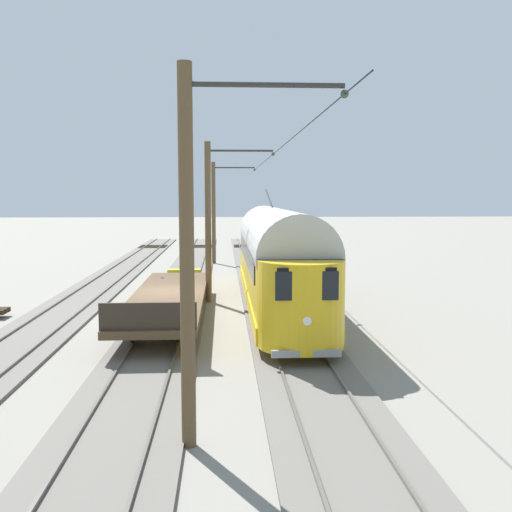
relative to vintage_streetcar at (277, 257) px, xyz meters
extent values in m
plane|color=gray|center=(4.44, 0.75, -2.26)|extent=(220.00, 220.00, 0.00)
cube|color=#666059|center=(0.00, 0.75, -2.21)|extent=(2.80, 80.00, 0.10)
cube|color=#59544C|center=(0.72, 0.75, -2.12)|extent=(0.07, 80.00, 0.08)
cube|color=#59544C|center=(-0.72, 0.75, -2.12)|extent=(0.07, 80.00, 0.08)
cube|color=#2D2316|center=(0.00, -31.25, -2.16)|extent=(2.50, 0.24, 0.08)
cube|color=#2D2316|center=(0.00, -30.60, -2.16)|extent=(2.50, 0.24, 0.08)
cube|color=#2D2316|center=(0.00, -29.95, -2.16)|extent=(2.50, 0.24, 0.08)
cube|color=#2D2316|center=(0.00, -29.30, -2.16)|extent=(2.50, 0.24, 0.08)
cube|color=#2D2316|center=(0.00, -28.65, -2.16)|extent=(2.50, 0.24, 0.08)
cube|color=#666059|center=(4.44, 0.75, -2.21)|extent=(2.80, 80.00, 0.10)
cube|color=#59544C|center=(5.15, 0.75, -2.12)|extent=(0.07, 80.00, 0.08)
cube|color=#59544C|center=(3.72, 0.75, -2.12)|extent=(0.07, 80.00, 0.08)
cube|color=#2D2316|center=(4.44, -31.25, -2.16)|extent=(2.50, 0.24, 0.08)
cube|color=#2D2316|center=(4.44, -30.60, -2.16)|extent=(2.50, 0.24, 0.08)
cube|color=#2D2316|center=(4.44, -29.95, -2.16)|extent=(2.50, 0.24, 0.08)
cube|color=#2D2316|center=(4.44, -29.30, -2.16)|extent=(2.50, 0.24, 0.08)
cube|color=#2D2316|center=(4.44, -28.65, -2.16)|extent=(2.50, 0.24, 0.08)
cube|color=#666059|center=(8.87, 0.75, -2.21)|extent=(2.80, 80.00, 0.10)
cube|color=#59544C|center=(9.59, 0.75, -2.12)|extent=(0.07, 80.00, 0.08)
cube|color=#59544C|center=(8.16, 0.75, -2.12)|extent=(0.07, 80.00, 0.08)
cube|color=#2D2316|center=(8.87, -31.25, -2.16)|extent=(2.50, 0.24, 0.08)
cube|color=#2D2316|center=(8.87, -30.60, -2.16)|extent=(2.50, 0.24, 0.08)
cube|color=#2D2316|center=(8.87, -29.95, -2.16)|extent=(2.50, 0.24, 0.08)
cube|color=#2D2316|center=(8.87, -29.30, -2.16)|extent=(2.50, 0.24, 0.08)
cube|color=#2D2316|center=(8.87, -28.65, -2.16)|extent=(2.50, 0.24, 0.08)
cube|color=gold|center=(0.00, -0.01, -1.56)|extent=(2.65, 15.26, 0.55)
cube|color=gold|center=(0.00, -0.01, -0.81)|extent=(2.55, 15.26, 0.95)
cube|color=gold|center=(0.00, -0.01, 0.19)|extent=(2.55, 15.26, 1.05)
cylinder|color=#B7B7B2|center=(0.00, -0.01, 0.72)|extent=(2.65, 14.96, 2.65)
cylinder|color=gold|center=(0.00, 7.58, -0.56)|extent=(2.55, 2.55, 2.55)
cylinder|color=gold|center=(0.00, -7.59, -0.56)|extent=(2.55, 2.55, 2.55)
cube|color=black|center=(0.00, 8.71, 0.45)|extent=(1.63, 0.08, 0.36)
cube|color=black|center=(0.00, 8.75, 0.14)|extent=(1.73, 0.06, 0.80)
cube|color=black|center=(1.29, -0.01, 0.19)|extent=(0.04, 12.82, 0.80)
cube|color=black|center=(-1.30, -0.01, 0.19)|extent=(0.04, 12.82, 0.80)
cylinder|color=silver|center=(0.00, 8.84, -0.81)|extent=(0.24, 0.06, 0.24)
cube|color=gray|center=(0.00, 8.77, -1.73)|extent=(1.94, 0.12, 0.20)
cylinder|color=black|center=(0.00, -4.26, 2.47)|extent=(0.07, 3.95, 0.92)
cylinder|color=black|center=(0.72, 4.88, -1.70)|extent=(0.10, 0.76, 0.76)
cylinder|color=black|center=(-0.72, 4.88, -1.70)|extent=(0.10, 0.76, 0.76)
cylinder|color=black|center=(0.72, -4.89, -1.70)|extent=(0.10, 0.76, 0.76)
cylinder|color=black|center=(-0.72, -4.89, -1.70)|extent=(0.10, 0.76, 0.76)
cube|color=brown|center=(4.44, 1.51, -1.41)|extent=(2.80, 12.62, 0.25)
cube|color=#33281E|center=(4.44, 7.62, -0.88)|extent=(2.80, 0.10, 0.80)
cylinder|color=black|center=(5.15, 5.93, -1.66)|extent=(0.10, 0.84, 0.84)
cylinder|color=black|center=(3.72, 5.93, -1.66)|extent=(0.10, 0.84, 0.84)
cylinder|color=black|center=(5.15, -2.90, -1.66)|extent=(0.10, 0.84, 0.84)
cylinder|color=black|center=(3.72, -2.90, -1.66)|extent=(0.10, 0.84, 0.84)
cylinder|color=brown|center=(2.94, -17.08, 1.36)|extent=(0.28, 0.28, 7.25)
cylinder|color=#2D2D2D|center=(1.47, -17.08, 4.59)|extent=(2.94, 0.10, 0.10)
sphere|color=#334733|center=(0.00, -17.08, 4.44)|extent=(0.16, 0.16, 0.16)
cylinder|color=brown|center=(2.94, -1.93, 1.36)|extent=(0.28, 0.28, 7.25)
cylinder|color=#2D2D2D|center=(1.47, -1.93, 4.59)|extent=(2.94, 0.10, 0.10)
sphere|color=#334733|center=(0.00, -1.93, 4.44)|extent=(0.16, 0.16, 0.16)
cylinder|color=brown|center=(2.94, 13.23, 1.36)|extent=(0.28, 0.28, 7.25)
cylinder|color=#2D2D2D|center=(1.47, 13.23, 4.59)|extent=(2.94, 0.10, 0.10)
sphere|color=#334733|center=(0.00, 13.23, 4.44)|extent=(0.16, 0.16, 0.16)
cylinder|color=black|center=(0.00, -1.93, 4.44)|extent=(0.03, 34.31, 0.03)
cylinder|color=black|center=(1.47, -17.08, 4.59)|extent=(2.94, 0.02, 0.02)
cube|color=#B2A519|center=(4.44, -7.54, -1.86)|extent=(1.80, 0.60, 0.80)
camera|label=1|loc=(2.26, 23.91, 2.56)|focal=40.00mm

